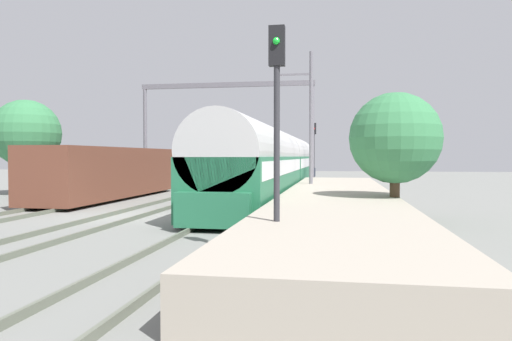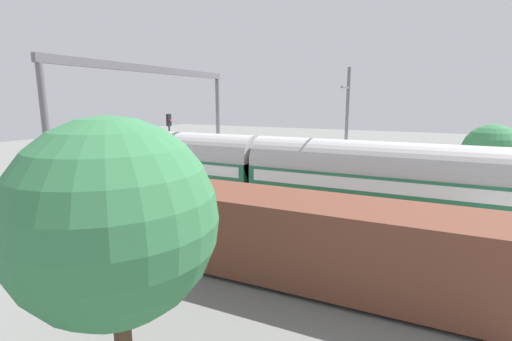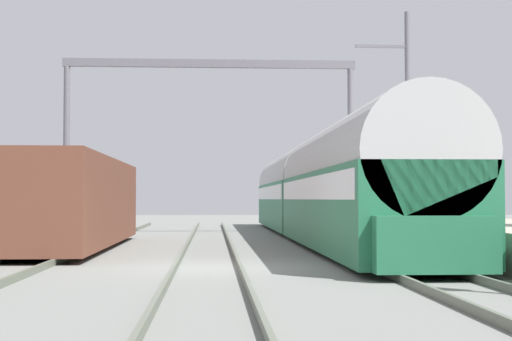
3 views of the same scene
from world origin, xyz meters
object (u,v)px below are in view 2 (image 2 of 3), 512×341
object	(u,v)px
passenger_train	(257,168)
catenary_gantry	(156,108)
person_crossing	(197,170)
railway_signal_far	(170,139)
freight_car	(302,239)

from	to	relation	value
passenger_train	catenary_gantry	size ratio (longest dim) A/B	2.50
person_crossing	catenary_gantry	xyz separation A→B (m)	(-6.30, -1.84, 4.65)
railway_signal_far	passenger_train	bearing A→B (deg)	-103.16
freight_car	catenary_gantry	world-z (taller)	catenary_gantry
passenger_train	person_crossing	world-z (taller)	passenger_train
passenger_train	railway_signal_far	size ratio (longest dim) A/B	6.48
freight_car	railway_signal_far	bearing A→B (deg)	52.77
passenger_train	railway_signal_far	xyz separation A→B (m)	(1.92, 8.20, 1.27)
person_crossing	railway_signal_far	size ratio (longest dim) A/B	0.34
passenger_train	freight_car	distance (m)	10.52
freight_car	person_crossing	xyz separation A→B (m)	(10.67, 11.67, -0.44)
freight_car	railway_signal_far	xyz separation A→B (m)	(10.66, 14.03, 1.77)
railway_signal_far	catenary_gantry	bearing A→B (deg)	-146.24
person_crossing	catenary_gantry	bearing A→B (deg)	47.54
railway_signal_far	freight_car	bearing A→B (deg)	-127.23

